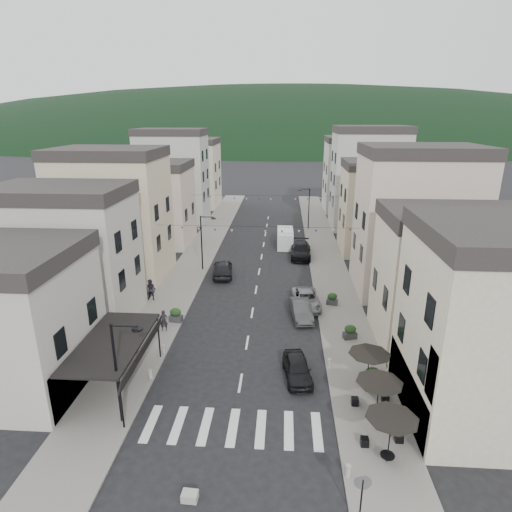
{
  "coord_description": "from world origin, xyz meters",
  "views": [
    {
      "loc": [
        2.48,
        -16.79,
        16.03
      ],
      "look_at": [
        0.01,
        20.76,
        3.5
      ],
      "focal_mm": 30.0,
      "sensor_mm": 36.0,
      "label": 1
    }
  ],
  "objects_px": {
    "parked_car_b": "(301,310)",
    "delivery_van": "(285,237)",
    "parked_car_a": "(297,368)",
    "parked_car_e": "(223,268)",
    "parked_car_c": "(306,299)",
    "pedestrian_b": "(151,290)",
    "pedestrian_a": "(164,321)",
    "parked_car_d": "(301,250)"
  },
  "relations": [
    {
      "from": "parked_car_e",
      "to": "pedestrian_a",
      "type": "xyz_separation_m",
      "value": [
        -2.8,
        -12.33,
        0.13
      ]
    },
    {
      "from": "pedestrian_a",
      "to": "parked_car_c",
      "type": "bearing_deg",
      "value": 14.91
    },
    {
      "from": "delivery_van",
      "to": "pedestrian_b",
      "type": "relative_size",
      "value": 2.54
    },
    {
      "from": "parked_car_b",
      "to": "parked_car_e",
      "type": "bearing_deg",
      "value": 123.55
    },
    {
      "from": "parked_car_a",
      "to": "pedestrian_b",
      "type": "relative_size",
      "value": 2.03
    },
    {
      "from": "parked_car_d",
      "to": "pedestrian_a",
      "type": "height_order",
      "value": "pedestrian_a"
    },
    {
      "from": "parked_car_b",
      "to": "parked_car_c",
      "type": "bearing_deg",
      "value": 70.63
    },
    {
      "from": "parked_car_c",
      "to": "parked_car_d",
      "type": "xyz_separation_m",
      "value": [
        0.0,
        13.69,
        0.14
      ]
    },
    {
      "from": "parked_car_d",
      "to": "delivery_van",
      "type": "height_order",
      "value": "delivery_van"
    },
    {
      "from": "parked_car_a",
      "to": "parked_car_d",
      "type": "xyz_separation_m",
      "value": [
        1.04,
        24.43,
        0.14
      ]
    },
    {
      "from": "parked_car_b",
      "to": "delivery_van",
      "type": "distance_m",
      "value": 20.21
    },
    {
      "from": "parked_car_b",
      "to": "pedestrian_a",
      "type": "height_order",
      "value": "pedestrian_a"
    },
    {
      "from": "parked_car_a",
      "to": "pedestrian_a",
      "type": "xyz_separation_m",
      "value": [
        -10.07,
        5.39,
        0.28
      ]
    },
    {
      "from": "delivery_van",
      "to": "pedestrian_b",
      "type": "bearing_deg",
      "value": -124.97
    },
    {
      "from": "parked_car_b",
      "to": "parked_car_d",
      "type": "xyz_separation_m",
      "value": [
        0.5,
        15.91,
        0.12
      ]
    },
    {
      "from": "parked_car_a",
      "to": "parked_car_b",
      "type": "xyz_separation_m",
      "value": [
        0.54,
        8.51,
        0.03
      ]
    },
    {
      "from": "pedestrian_b",
      "to": "pedestrian_a",
      "type": "bearing_deg",
      "value": -60.87
    },
    {
      "from": "parked_car_a",
      "to": "parked_car_d",
      "type": "height_order",
      "value": "parked_car_d"
    },
    {
      "from": "parked_car_c",
      "to": "parked_car_e",
      "type": "relative_size",
      "value": 1.0
    },
    {
      "from": "pedestrian_b",
      "to": "parked_car_e",
      "type": "bearing_deg",
      "value": 54.31
    },
    {
      "from": "parked_car_a",
      "to": "pedestrian_a",
      "type": "height_order",
      "value": "pedestrian_a"
    },
    {
      "from": "parked_car_b",
      "to": "delivery_van",
      "type": "xyz_separation_m",
      "value": [
        -1.36,
        20.16,
        0.46
      ]
    },
    {
      "from": "parked_car_a",
      "to": "parked_car_d",
      "type": "distance_m",
      "value": 24.45
    },
    {
      "from": "parked_car_c",
      "to": "pedestrian_b",
      "type": "bearing_deg",
      "value": 174.06
    },
    {
      "from": "parked_car_d",
      "to": "parked_car_c",
      "type": "bearing_deg",
      "value": -88.3
    },
    {
      "from": "parked_car_c",
      "to": "parked_car_e",
      "type": "height_order",
      "value": "parked_car_e"
    },
    {
      "from": "parked_car_e",
      "to": "delivery_van",
      "type": "xyz_separation_m",
      "value": [
        6.45,
        10.96,
        0.33
      ]
    },
    {
      "from": "delivery_van",
      "to": "pedestrian_a",
      "type": "distance_m",
      "value": 25.06
    },
    {
      "from": "parked_car_a",
      "to": "parked_car_c",
      "type": "distance_m",
      "value": 10.79
    },
    {
      "from": "pedestrian_a",
      "to": "parked_car_e",
      "type": "bearing_deg",
      "value": 66.39
    },
    {
      "from": "parked_car_c",
      "to": "pedestrian_b",
      "type": "distance_m",
      "value": 13.81
    },
    {
      "from": "pedestrian_b",
      "to": "parked_car_c",
      "type": "bearing_deg",
      "value": 2.48
    },
    {
      "from": "parked_car_a",
      "to": "parked_car_e",
      "type": "bearing_deg",
      "value": 104.7
    },
    {
      "from": "delivery_van",
      "to": "pedestrian_a",
      "type": "xyz_separation_m",
      "value": [
        -9.25,
        -23.29,
        -0.2
      ]
    },
    {
      "from": "parked_car_e",
      "to": "parked_car_c",
      "type": "bearing_deg",
      "value": 132.97
    },
    {
      "from": "pedestrian_a",
      "to": "parked_car_b",
      "type": "bearing_deg",
      "value": 5.59
    },
    {
      "from": "parked_car_c",
      "to": "pedestrian_b",
      "type": "xyz_separation_m",
      "value": [
        -13.8,
        0.19,
        0.42
      ]
    },
    {
      "from": "parked_car_a",
      "to": "parked_car_c",
      "type": "xyz_separation_m",
      "value": [
        1.04,
        10.74,
        0.0
      ]
    },
    {
      "from": "parked_car_d",
      "to": "delivery_van",
      "type": "distance_m",
      "value": 4.65
    },
    {
      "from": "pedestrian_b",
      "to": "parked_car_d",
      "type": "bearing_deg",
      "value": 47.62
    },
    {
      "from": "parked_car_a",
      "to": "pedestrian_b",
      "type": "distance_m",
      "value": 16.8
    },
    {
      "from": "parked_car_a",
      "to": "parked_car_d",
      "type": "bearing_deg",
      "value": 79.94
    }
  ]
}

